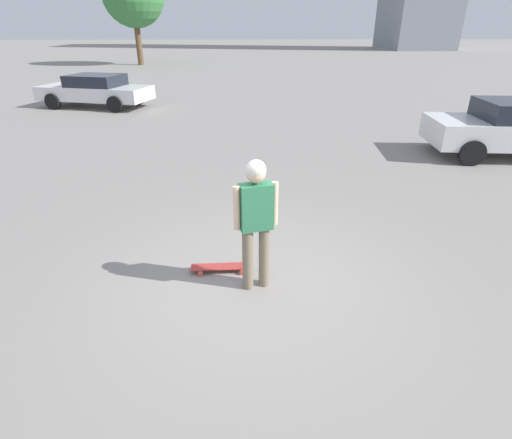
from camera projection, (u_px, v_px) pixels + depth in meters
ground_plane at (256, 285)px, 5.50m from camera, size 220.00×220.00×0.00m
person at (256, 215)px, 5.03m from camera, size 0.30×0.56×1.80m
skateboard at (221, 267)px, 5.80m from camera, size 0.26×0.88×0.08m
car_parked_near at (510, 128)px, 10.70m from camera, size 2.41×4.25×1.47m
car_parked_far at (95, 90)px, 17.27m from camera, size 3.08×5.08×1.36m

